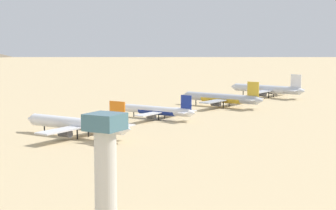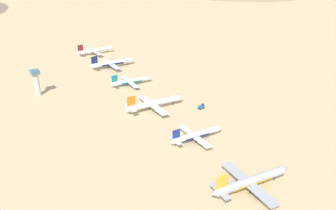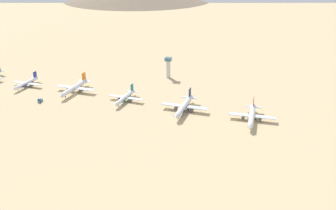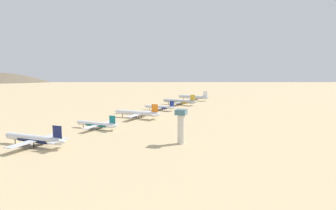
% 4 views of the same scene
% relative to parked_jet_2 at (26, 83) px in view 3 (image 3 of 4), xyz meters
% --- Properties ---
extents(ground_plane, '(2145.47, 2145.47, 0.00)m').
position_rel_parked_jet_2_xyz_m(ground_plane, '(7.06, 59.13, -4.07)').
color(ground_plane, tan).
extents(parked_jet_2, '(42.40, 34.49, 12.22)m').
position_rel_parked_jet_2_xyz_m(parked_jet_2, '(0.00, 0.00, 0.00)').
color(parked_jet_2, white).
rests_on(parked_jet_2, ground).
extents(parked_jet_3, '(53.35, 43.39, 15.38)m').
position_rel_parked_jet_2_xyz_m(parked_jet_3, '(2.81, 58.32, 1.11)').
color(parked_jet_3, white).
rests_on(parked_jet_3, ground).
extents(parked_jet_4, '(43.52, 35.47, 12.55)m').
position_rel_parked_jet_2_xyz_m(parked_jet_4, '(13.69, 117.37, 0.11)').
color(parked_jet_4, white).
rests_on(parked_jet_4, ground).
extents(parked_jet_5, '(53.43, 43.44, 15.40)m').
position_rel_parked_jet_2_xyz_m(parked_jet_5, '(22.95, 177.94, 1.06)').
color(parked_jet_5, silver).
rests_on(parked_jet_5, ground).
extents(parked_jet_6, '(50.05, 40.56, 14.46)m').
position_rel_parked_jet_2_xyz_m(parked_jet_6, '(28.75, 238.88, 0.80)').
color(parked_jet_6, silver).
rests_on(parked_jet_6, ground).
extents(service_truck, '(5.24, 2.75, 3.90)m').
position_rel_parked_jet_2_xyz_m(service_truck, '(35.34, 37.53, -1.99)').
color(service_truck, '#1E5999').
rests_on(service_truck, ground).
extents(control_tower, '(7.20, 7.20, 23.65)m').
position_rel_parked_jet_2_xyz_m(control_tower, '(-66.71, 140.85, 9.36)').
color(control_tower, beige).
rests_on(control_tower, ground).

